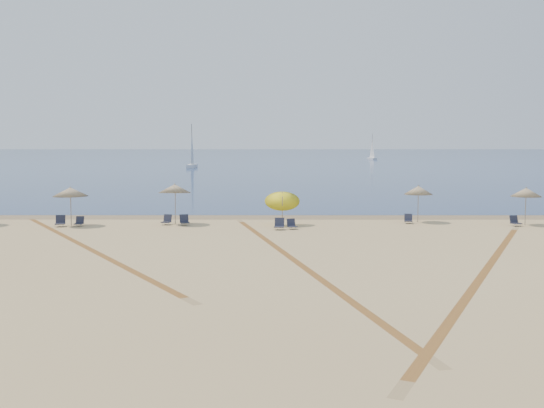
{
  "coord_description": "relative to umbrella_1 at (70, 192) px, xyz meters",
  "views": [
    {
      "loc": [
        0.07,
        -20.56,
        5.25
      ],
      "look_at": [
        0.0,
        20.0,
        1.3
      ],
      "focal_mm": 42.37,
      "sensor_mm": 36.0,
      "label": 1
    }
  ],
  "objects": [
    {
      "name": "ground",
      "position": [
        12.6,
        -19.3,
        -2.13
      ],
      "size": [
        160.0,
        160.0,
        0.0
      ],
      "primitive_type": "plane",
      "color": "tan",
      "rests_on": "ground"
    },
    {
      "name": "ocean",
      "position": [
        12.6,
        205.7,
        -2.12
      ],
      "size": [
        500.0,
        500.0,
        0.0
      ],
      "primitive_type": "plane",
      "color": "#0C2151",
      "rests_on": "ground"
    },
    {
      "name": "wet_sand",
      "position": [
        12.6,
        4.7,
        -2.12
      ],
      "size": [
        500.0,
        500.0,
        0.0
      ],
      "primitive_type": "plane",
      "color": "olive",
      "rests_on": "ground"
    },
    {
      "name": "umbrella_1",
      "position": [
        0.0,
        0.0,
        0.0
      ],
      "size": [
        2.18,
        2.18,
        2.47
      ],
      "color": "gray",
      "rests_on": "ground"
    },
    {
      "name": "umbrella_2",
      "position": [
        6.41,
        0.8,
        0.14
      ],
      "size": [
        2.11,
        2.15,
        2.65
      ],
      "color": "gray",
      "rests_on": "ground"
    },
    {
      "name": "umbrella_3",
      "position": [
        13.24,
        0.13,
        -0.35
      ],
      "size": [
        2.2,
        2.2,
        2.55
      ],
      "color": "gray",
      "rests_on": "ground"
    },
    {
      "name": "umbrella_4",
      "position": [
        22.15,
        1.84,
        -0.03
      ],
      "size": [
        1.86,
        1.86,
        2.44
      ],
      "color": "gray",
      "rests_on": "ground"
    },
    {
      "name": "umbrella_5",
      "position": [
        28.62,
        0.41,
        -0.05
      ],
      "size": [
        1.91,
        1.91,
        2.42
      ],
      "color": "gray",
      "rests_on": "ground"
    },
    {
      "name": "chair_2",
      "position": [
        -0.56,
        -0.39,
        -1.82
      ],
      "size": [
        0.7,
        0.78,
        0.7
      ],
      "rotation": [
        0.0,
        0.0,
        0.2
      ],
      "color": "black",
      "rests_on": "ground"
    },
    {
      "name": "chair_3",
      "position": [
        0.57,
        -0.22,
        -1.86
      ],
      "size": [
        0.53,
        0.61,
        0.61
      ],
      "rotation": [
        0.0,
        0.0,
        -0.04
      ],
      "color": "black",
      "rests_on": "ground"
    },
    {
      "name": "chair_4",
      "position": [
        5.91,
        0.53,
        -1.85
      ],
      "size": [
        0.67,
        0.73,
        0.64
      ],
      "rotation": [
        0.0,
        0.0,
        -0.26
      ],
      "color": "black",
      "rests_on": "ground"
    },
    {
      "name": "chair_5",
      "position": [
        7.07,
        0.25,
        -1.83
      ],
      "size": [
        0.72,
        0.79,
        0.67
      ],
      "rotation": [
        0.0,
        0.0,
        0.3
      ],
      "color": "black",
      "rests_on": "ground"
    },
    {
      "name": "chair_6",
      "position": [
        13.03,
        -1.76,
        -1.82
      ],
      "size": [
        0.64,
        0.73,
        0.7
      ],
      "rotation": [
        0.0,
        0.0,
        -0.1
      ],
      "color": "black",
      "rests_on": "ground"
    },
    {
      "name": "chair_7",
      "position": [
        13.79,
        -1.52,
        -1.86
      ],
      "size": [
        0.67,
        0.73,
        0.62
      ],
      "rotation": [
        0.0,
        0.0,
        0.31
      ],
      "color": "black",
      "rests_on": "ground"
    },
    {
      "name": "chair_8",
      "position": [
        21.39,
        1.18,
        -1.86
      ],
      "size": [
        0.61,
        0.68,
        0.61
      ],
      "rotation": [
        0.0,
        0.0,
        -0.19
      ],
      "color": "black",
      "rests_on": "ground"
    },
    {
      "name": "chair_9",
      "position": [
        27.79,
        -0.09,
        -1.84
      ],
      "size": [
        0.67,
        0.74,
        0.65
      ],
      "rotation": [
        0.0,
        0.0,
        0.24
      ],
      "color": "black",
      "rests_on": "ground"
    },
    {
      "name": "sailboat_0",
      "position": [
        41.78,
        149.06,
        0.16
      ],
      "size": [
        2.25,
        5.24,
        7.58
      ],
      "rotation": [
        0.0,
        0.0,
        0.19
      ],
      "color": "white",
      "rests_on": "ocean"
    },
    {
      "name": "sailboat_1",
      "position": [
        -3.72,
        89.9,
        0.53
      ],
      "size": [
        1.58,
        5.93,
        8.8
      ],
      "rotation": [
        0.0,
        0.0,
        -0.01
      ],
      "color": "white",
      "rests_on": "ocean"
    },
    {
      "name": "tire_tracks",
      "position": [
        12.51,
        -10.84,
        -2.13
      ],
      "size": [
        57.09,
        45.71,
        0.0
      ],
      "color": "tan",
      "rests_on": "ground"
    }
  ]
}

